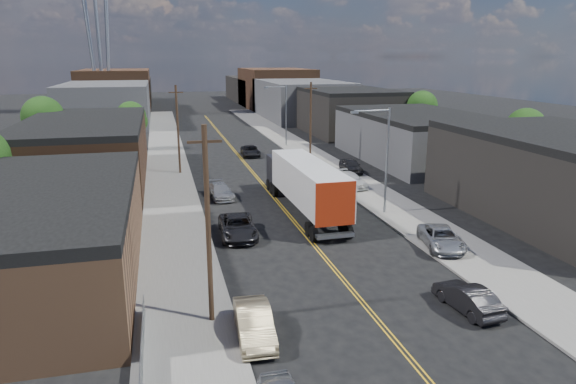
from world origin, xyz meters
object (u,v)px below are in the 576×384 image
car_right_lot_a (441,238)px  car_left_c (238,227)px  car_left_d (220,191)px  car_right_lot_c (351,166)px  car_right_oncoming (467,298)px  car_right_lot_b (350,180)px  semi_truck (303,181)px  car_left_b (254,323)px  car_ahead_truck (250,151)px

car_right_lot_a → car_left_c: bearing=168.5°
car_left_d → car_right_lot_c: bearing=16.6°
car_right_oncoming → car_right_lot_b: 26.31m
car_left_c → car_right_lot_b: 17.77m
car_left_c → car_right_lot_a: size_ratio=1.12×
car_left_c → car_right_lot_c: size_ratio=1.22×
semi_truck → car_left_b: bearing=-112.8°
car_right_lot_b → car_right_lot_c: 6.65m
car_left_d → car_right_lot_a: bearing=-59.0°
car_right_oncoming → car_right_lot_c: 32.79m
semi_truck → car_ahead_truck: size_ratio=3.46×
semi_truck → car_right_lot_a: 13.38m
car_left_d → car_right_lot_b: 13.33m
car_right_lot_a → car_right_lot_b: (0.02, 17.79, 0.01)m
car_right_lot_a → car_left_d: bearing=140.6°
car_right_lot_a → car_ahead_truck: car_right_lot_a is taller
car_left_b → car_ahead_truck: bearing=83.2°
semi_truck → car_left_d: (-6.50, 5.81, -1.90)m
semi_truck → car_right_lot_c: 15.71m
semi_truck → car_ahead_truck: 26.16m
car_left_c → car_right_lot_b: size_ratio=1.15×
car_left_b → car_left_c: car_left_c is taller
semi_truck → car_left_d: size_ratio=3.64×
car_right_oncoming → car_left_d: bearing=-74.2°
car_left_d → car_left_b: bearing=-99.8°
car_left_b → car_left_d: bearing=89.8°
semi_truck → car_left_c: size_ratio=3.08×
car_ahead_truck → semi_truck: bearing=-86.5°
car_left_d → car_right_oncoming: car_right_oncoming is taller
car_left_b → car_right_lot_b: car_right_lot_b is taller
car_right_oncoming → car_right_lot_c: size_ratio=0.93×
car_right_lot_a → semi_truck: bearing=133.7°
car_right_lot_a → car_ahead_truck: bearing=113.1°
car_left_d → car_ahead_truck: 21.30m
car_left_c → car_left_d: bearing=92.5°
semi_truck → car_right_lot_a: semi_truck is taller
car_right_lot_b → car_right_lot_c: car_right_lot_c is taller
car_right_lot_c → car_ahead_truck: (-9.26, 13.50, -0.24)m
car_right_lot_a → car_right_oncoming: bearing=-98.8°
car_left_b → car_left_d: size_ratio=0.98×
car_left_b → semi_truck: bearing=71.1°
semi_truck → car_right_lot_b: (6.82, 6.40, -1.73)m
car_left_c → car_right_lot_c: 23.88m
car_right_lot_b → car_left_d: bearing=175.2°
car_right_lot_c → car_ahead_truck: 16.38m
car_right_lot_c → car_right_lot_b: bearing=-108.0°
car_left_b → car_right_lot_b: bearing=63.6°
semi_truck → car_right_lot_b: 9.51m
car_left_d → car_right_lot_b: car_right_lot_b is taller
car_right_oncoming → car_ahead_truck: (-3.50, 45.79, -0.01)m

